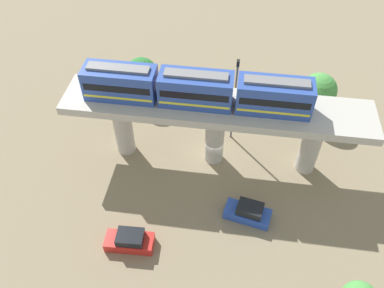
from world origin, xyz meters
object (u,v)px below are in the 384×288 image
object	(u,v)px
tree_mid_lot	(142,73)
signal_post	(235,98)
train	(196,89)
tree_far_corner	(319,91)
parked_car_red	(130,241)
parked_car_blue	(248,213)

from	to	relation	value
tree_mid_lot	signal_post	xyz separation A→B (m)	(5.33, 11.02, 1.99)
train	tree_mid_lot	distance (m)	12.73
tree_mid_lot	tree_far_corner	bearing A→B (deg)	88.50
parked_car_red	tree_mid_lot	xyz separation A→B (m)	(-19.87, -3.28, 2.84)
train	parked_car_red	xyz separation A→B (m)	(11.14, -4.23, -8.28)
train	tree_far_corner	bearing A→B (deg)	122.99
parked_car_blue	tree_far_corner	size ratio (longest dim) A/B	0.79
parked_car_red	tree_mid_lot	size ratio (longest dim) A/B	0.78
parked_car_red	signal_post	world-z (taller)	signal_post
tree_far_corner	signal_post	xyz separation A→B (m)	(4.80, -9.12, 1.89)
tree_mid_lot	tree_far_corner	xyz separation A→B (m)	(0.53, 20.14, 0.10)
parked_car_blue	tree_far_corner	distance (m)	16.76
parked_car_blue	tree_mid_lot	bearing A→B (deg)	-128.00
parked_car_blue	tree_mid_lot	size ratio (longest dim) A/B	0.82
parked_car_blue	tree_mid_lot	world-z (taller)	tree_mid_lot
tree_mid_lot	signal_post	world-z (taller)	signal_post
signal_post	train	bearing A→B (deg)	-45.91
tree_far_corner	signal_post	distance (m)	10.48
tree_mid_lot	tree_far_corner	world-z (taller)	tree_far_corner
train	tree_mid_lot	world-z (taller)	train
parked_car_blue	parked_car_red	world-z (taller)	same
tree_far_corner	parked_car_red	bearing A→B (deg)	-41.09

